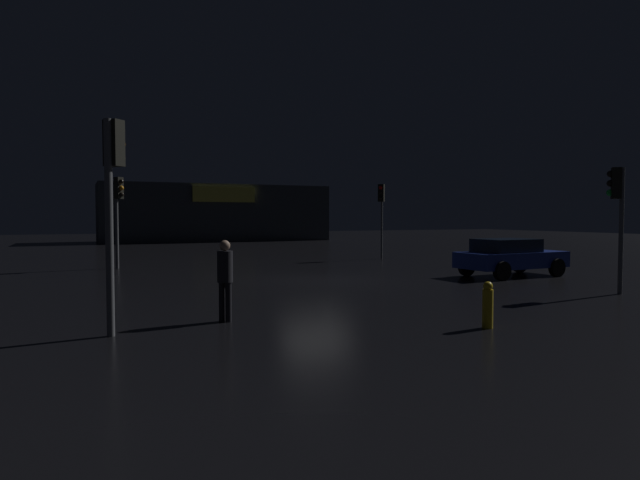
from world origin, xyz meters
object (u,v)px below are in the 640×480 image
traffic_signal_opposite (617,201)px  car_near (510,256)px  store_building (216,213)px  traffic_signal_cross_left (113,184)px  traffic_signal_main (118,203)px  pedestrian (225,274)px  traffic_signal_cross_right (381,202)px  fire_hydrant (488,305)px

traffic_signal_opposite → car_near: bearing=83.1°
store_building → traffic_signal_cross_left: size_ratio=5.02×
traffic_signal_opposite → traffic_signal_cross_left: bearing=179.7°
traffic_signal_main → car_near: 16.60m
traffic_signal_main → car_near: bearing=-35.2°
traffic_signal_main → pedestrian: size_ratio=2.25×
traffic_signal_cross_left → traffic_signal_cross_right: (14.36, 14.19, 0.15)m
traffic_signal_cross_right → car_near: traffic_signal_cross_right is taller
store_building → fire_hydrant: store_building is taller
traffic_signal_opposite → fire_hydrant: (-6.90, -2.35, -2.27)m
traffic_signal_opposite → pedestrian: traffic_signal_opposite is taller
store_building → traffic_signal_cross_left: store_building is taller
pedestrian → traffic_signal_opposite: bearing=-2.7°
traffic_signal_cross_left → fire_hydrant: (7.05, -2.44, -2.44)m
traffic_signal_cross_left → traffic_signal_opposite: bearing=-0.3°
fire_hydrant → pedestrian: bearing=148.6°
store_building → car_near: size_ratio=4.75×
store_building → traffic_signal_opposite: store_building is taller
store_building → pedestrian: (-9.19, -39.44, -1.57)m
store_building → traffic_signal_cross_right: size_ratio=5.16×
traffic_signal_opposite → traffic_signal_cross_left: traffic_signal_cross_left is taller
traffic_signal_opposite → traffic_signal_cross_right: 14.28m
store_building → fire_hydrant: size_ratio=21.56×
traffic_signal_opposite → car_near: (0.59, 4.92, -1.97)m
traffic_signal_cross_right → fire_hydrant: size_ratio=4.18×
car_near → traffic_signal_main: bearing=144.8°
traffic_signal_main → fire_hydrant: traffic_signal_main is taller
traffic_signal_cross_left → pedestrian: bearing=11.5°
traffic_signal_main → traffic_signal_cross_left: 14.38m
traffic_signal_main → pedestrian: traffic_signal_main is taller
fire_hydrant → traffic_signal_cross_left: bearing=160.9°
traffic_signal_main → pedestrian: 14.04m
traffic_signal_opposite → car_near: size_ratio=0.85×
car_near → pedestrian: (-12.24, -4.37, 0.27)m
store_building → traffic_signal_cross_right: store_building is taller
traffic_signal_cross_left → car_near: (14.54, 4.84, -2.15)m
store_building → traffic_signal_opposite: 40.07m
store_building → traffic_signal_cross_right: (2.86, -25.72, 0.46)m
traffic_signal_opposite → fire_hydrant: 7.63m
store_building → traffic_signal_cross_left: bearing=-106.1°
traffic_signal_main → traffic_signal_opposite: bearing=-48.3°
traffic_signal_main → car_near: size_ratio=0.92×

